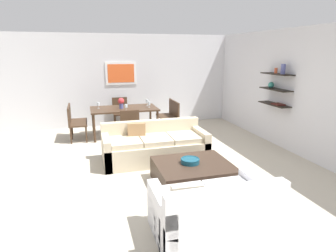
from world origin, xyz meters
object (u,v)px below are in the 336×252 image
object	(u,v)px
dining_chair_right_near	(172,116)
wine_glass_right_far	(147,101)
dining_chair_foot	(129,125)
dining_table	(124,110)
dining_chair_left_near	(74,122)
dining_chair_left_far	(75,118)
dining_chair_right_far	(168,113)
centerpiece_vase	(121,102)
decorative_bowl	(190,161)
wine_glass_head	(122,101)
dining_chair_head	(120,111)
wine_glass_left_far	(98,104)
sofa_beige	(155,147)
coffee_table	(193,174)
wine_glass_foot	(126,106)
wine_glass_right_near	(149,103)
loveseat_white	(213,212)

from	to	relation	value
dining_chair_right_near	wine_glass_right_far	distance (m)	0.80
dining_chair_foot	dining_chair_right_near	distance (m)	1.44
dining_table	dining_chair_left_near	xyz separation A→B (m)	(-1.27, -0.22, -0.18)
dining_table	dining_chair_left_far	xyz separation A→B (m)	(-1.27, 0.22, -0.18)
dining_chair_right_far	centerpiece_vase	distance (m)	1.43
decorative_bowl	wine_glass_head	bearing A→B (deg)	100.17
dining_chair_head	dining_chair_right_far	bearing A→B (deg)	-28.02
dining_chair_foot	dining_chair_left_near	distance (m)	1.44
dining_table	dining_chair_head	world-z (taller)	dining_chair_head
wine_glass_head	wine_glass_left_far	xyz separation A→B (m)	(-0.65, -0.31, -0.02)
dining_chair_left_far	dining_chair_head	bearing A→B (deg)	28.02
dining_table	wine_glass_right_far	world-z (taller)	wine_glass_right_far
sofa_beige	dining_table	world-z (taller)	sofa_beige
dining_chair_foot	dining_chair_left_near	size ratio (longest dim) A/B	1.00
coffee_table	dining_chair_foot	xyz separation A→B (m)	(-0.71, 2.40, 0.31)
dining_chair_left_far	wine_glass_foot	size ratio (longest dim) A/B	5.11
dining_chair_right_near	wine_glass_foot	bearing A→B (deg)	-170.62
coffee_table	dining_chair_right_far	xyz separation A→B (m)	(0.56, 3.52, 0.31)
dining_table	dining_chair_right_near	xyz separation A→B (m)	(1.27, -0.22, -0.18)
dining_chair_foot	dining_chair_left_far	world-z (taller)	same
coffee_table	wine_glass_right_near	world-z (taller)	wine_glass_right_near
wine_glass_right_far	wine_glass_left_far	world-z (taller)	wine_glass_right_far
dining_chair_left_near	dining_chair_foot	bearing A→B (deg)	-28.02
coffee_table	dining_chair_foot	distance (m)	2.53
dining_chair_right_far	wine_glass_left_far	distance (m)	1.96
wine_glass_right_far	wine_glass_left_far	xyz separation A→B (m)	(-1.30, 0.00, -0.02)
coffee_table	dining_chair_right_far	world-z (taller)	dining_chair_right_far
dining_chair_foot	dining_chair_right_far	xyz separation A→B (m)	(1.27, 1.12, 0.00)
dining_chair_left_far	decorative_bowl	bearing A→B (deg)	-61.02
dining_chair_left_far	coffee_table	bearing A→B (deg)	-60.59
dining_chair_left_near	wine_glass_left_far	xyz separation A→B (m)	(0.62, 0.34, 0.35)
dining_chair_left_near	dining_chair_left_far	bearing A→B (deg)	90.00
loveseat_white	wine_glass_right_far	xyz separation A→B (m)	(0.18, 4.77, 0.59)
sofa_beige	wine_glass_right_far	size ratio (longest dim) A/B	11.60
dining_chair_head	wine_glass_head	world-z (taller)	wine_glass_head
coffee_table	wine_glass_right_near	xyz separation A→B (m)	(-0.06, 3.18, 0.67)
dining_chair_foot	dining_chair_left_far	size ratio (longest dim) A/B	1.00
dining_table	wine_glass_left_far	bearing A→B (deg)	169.44
wine_glass_head	centerpiece_vase	size ratio (longest dim) A/B	0.62
centerpiece_vase	wine_glass_right_near	bearing A→B (deg)	-5.29
dining_chair_left_near	decorative_bowl	bearing A→B (deg)	-57.62
wine_glass_right_near	wine_glass_right_far	size ratio (longest dim) A/B	0.91
dining_table	dining_chair_left_near	distance (m)	1.30
dining_chair_foot	wine_glass_head	distance (m)	1.38
dining_chair_right_far	decorative_bowl	bearing A→B (deg)	-99.84
dining_chair_head	wine_glass_head	distance (m)	0.60
dining_chair_right_far	wine_glass_right_near	world-z (taller)	wine_glass_right_near
wine_glass_right_far	loveseat_white	bearing A→B (deg)	-92.21
dining_chair_foot	wine_glass_right_far	size ratio (longest dim) A/B	4.85
dining_chair_left_near	wine_glass_foot	world-z (taller)	wine_glass_foot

